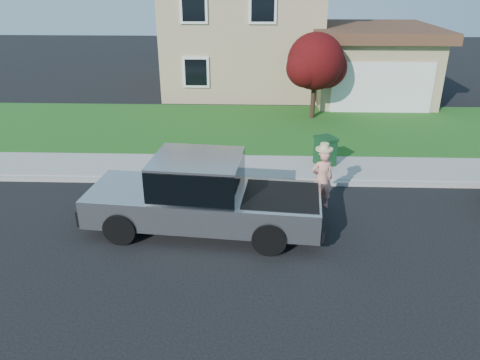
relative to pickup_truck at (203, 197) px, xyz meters
name	(u,v)px	position (x,y,z in m)	size (l,w,h in m)	color
ground	(224,230)	(0.53, -0.07, -0.91)	(80.00, 80.00, 0.00)	black
curb	(262,182)	(1.53, 2.83, -0.85)	(40.00, 0.20, 0.12)	gray
sidewalk	(262,168)	(1.53, 3.93, -0.84)	(40.00, 2.00, 0.15)	gray
lawn	(261,128)	(1.53, 8.43, -0.86)	(40.00, 7.00, 0.10)	#134415
house	(267,30)	(1.84, 16.32, 2.25)	(14.00, 11.30, 6.85)	tan
pickup_truck	(203,197)	(0.00, 0.00, 0.00)	(6.13, 2.59, 1.96)	black
woman	(322,178)	(3.14, 1.31, -0.01)	(0.70, 0.52, 1.90)	#E3927C
ornamental_tree	(316,64)	(3.85, 9.92, 1.55)	(2.69, 2.43, 3.70)	black
trash_bin	(325,151)	(3.62, 4.19, -0.28)	(0.81, 0.85, 0.96)	#0F3818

